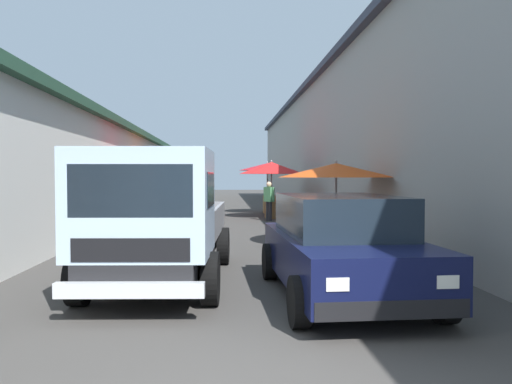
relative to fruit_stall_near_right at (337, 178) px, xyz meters
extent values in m
plane|color=#3D3A38|center=(4.97, 2.64, -1.69)|extent=(90.00, 90.00, 0.00)
cube|color=silver|center=(7.22, 9.92, 0.03)|extent=(49.50, 7.00, 3.44)
cube|color=#284C38|center=(7.22, 9.92, 1.87)|extent=(49.80, 7.50, 0.24)
cube|color=gray|center=(7.22, -4.63, 1.22)|extent=(49.50, 7.00, 5.82)
cube|color=#383D4C|center=(7.22, -4.63, 4.25)|extent=(49.80, 7.50, 0.24)
cylinder|color=#9E9EA3|center=(0.02, 0.03, -0.66)|extent=(0.06, 0.06, 2.05)
cone|color=#D84C14|center=(0.02, 0.03, 0.19)|extent=(2.86, 2.86, 0.35)
sphere|color=#9E9EA3|center=(0.02, 0.03, 0.40)|extent=(0.07, 0.07, 0.07)
cube|color=brown|center=(-0.15, -0.20, -1.29)|extent=(0.78, 0.67, 0.79)
sphere|color=orange|center=(-0.11, 0.01, -0.85)|extent=(0.09, 0.09, 0.09)
sphere|color=orange|center=(-0.35, -0.09, -0.85)|extent=(0.09, 0.09, 0.09)
sphere|color=orange|center=(0.03, -0.41, -0.79)|extent=(0.09, 0.09, 0.09)
sphere|color=orange|center=(-0.40, -0.42, -0.85)|extent=(0.09, 0.09, 0.09)
cylinder|color=#9E9EA3|center=(4.35, 5.22, -0.58)|extent=(0.06, 0.06, 2.21)
cone|color=red|center=(4.35, 5.22, 0.36)|extent=(2.11, 2.11, 0.34)
sphere|color=#9E9EA3|center=(4.35, 5.22, 0.57)|extent=(0.07, 0.07, 0.07)
cube|color=brown|center=(4.32, 5.13, -1.32)|extent=(0.77, 0.74, 0.73)
sphere|color=orange|center=(4.31, 5.37, -0.91)|extent=(0.09, 0.09, 0.09)
sphere|color=orange|center=(4.09, 4.93, -0.91)|extent=(0.09, 0.09, 0.09)
sphere|color=orange|center=(4.06, 5.13, -0.91)|extent=(0.09, 0.09, 0.09)
sphere|color=orange|center=(4.57, 5.06, -0.91)|extent=(0.09, 0.09, 0.09)
cylinder|color=#9E9EA3|center=(8.90, 5.17, -0.52)|extent=(0.06, 0.06, 2.34)
cone|color=#D84C14|center=(8.90, 5.17, 0.41)|extent=(2.56, 2.56, 0.48)
sphere|color=#9E9EA3|center=(8.90, 5.17, 0.69)|extent=(0.07, 0.07, 0.07)
cube|color=brown|center=(8.86, 5.17, -1.32)|extent=(0.86, 0.66, 0.74)
sphere|color=orange|center=(8.59, 5.16, -0.90)|extent=(0.09, 0.09, 0.09)
sphere|color=orange|center=(8.96, 5.39, -0.90)|extent=(0.09, 0.09, 0.09)
sphere|color=orange|center=(8.76, 5.24, -0.90)|extent=(0.09, 0.09, 0.09)
sphere|color=orange|center=(8.83, 5.01, -0.85)|extent=(0.09, 0.09, 0.09)
sphere|color=orange|center=(8.67, 5.12, -0.90)|extent=(0.09, 0.09, 0.09)
sphere|color=orange|center=(8.64, 4.98, -0.90)|extent=(0.09, 0.09, 0.09)
cylinder|color=#9E9EA3|center=(10.97, 0.76, -0.52)|extent=(0.06, 0.06, 2.33)
cone|color=red|center=(10.97, 0.76, 0.48)|extent=(2.68, 2.68, 0.34)
sphere|color=#9E9EA3|center=(10.97, 0.76, 0.69)|extent=(0.07, 0.07, 0.07)
cube|color=#9E7547|center=(10.89, 0.64, -1.28)|extent=(0.86, 0.59, 0.80)
sphere|color=orange|center=(10.81, 0.47, -0.84)|extent=(0.09, 0.09, 0.09)
sphere|color=orange|center=(10.60, 0.82, -0.84)|extent=(0.09, 0.09, 0.09)
sphere|color=orange|center=(10.72, 0.60, -0.84)|extent=(0.09, 0.09, 0.09)
sphere|color=orange|center=(11.11, 0.77, -0.84)|extent=(0.09, 0.09, 0.09)
cylinder|color=#9E9EA3|center=(8.31, 0.82, -0.53)|extent=(0.06, 0.06, 2.31)
cone|color=red|center=(8.31, 0.82, 0.38)|extent=(2.68, 2.68, 0.49)
sphere|color=#9E9EA3|center=(8.31, 0.82, 0.67)|extent=(0.07, 0.07, 0.07)
cube|color=brown|center=(8.13, 0.79, -1.33)|extent=(0.90, 0.58, 0.70)
sphere|color=orange|center=(8.29, 0.94, -0.94)|extent=(0.09, 0.09, 0.09)
sphere|color=orange|center=(8.36, 0.98, -0.94)|extent=(0.09, 0.09, 0.09)
sphere|color=orange|center=(8.10, 0.92, -0.94)|extent=(0.09, 0.09, 0.09)
sphere|color=orange|center=(7.93, 0.66, -0.94)|extent=(0.09, 0.09, 0.09)
sphere|color=orange|center=(8.34, 0.78, -0.88)|extent=(0.09, 0.09, 0.09)
sphere|color=orange|center=(7.99, 0.86, -0.94)|extent=(0.09, 0.09, 0.09)
cube|color=#0F1438|center=(-5.07, 1.12, -1.12)|extent=(3.96, 1.85, 0.64)
cube|color=#19232D|center=(-4.92, 1.12, -0.52)|extent=(2.39, 1.59, 0.56)
cube|color=black|center=(-6.98, 1.05, -1.34)|extent=(0.16, 1.65, 0.20)
cube|color=silver|center=(-6.98, 0.47, -1.06)|extent=(0.07, 0.24, 0.14)
cube|color=silver|center=(-7.02, 1.64, -1.06)|extent=(0.07, 0.24, 0.14)
cylinder|color=black|center=(-6.36, 0.21, -1.39)|extent=(0.61, 0.22, 0.60)
cylinder|color=black|center=(-6.42, 1.93, -1.39)|extent=(0.61, 0.22, 0.60)
cylinder|color=black|center=(-3.71, 0.31, -1.39)|extent=(0.61, 0.22, 0.60)
cylinder|color=black|center=(-3.77, 2.02, -1.39)|extent=(0.61, 0.22, 0.60)
cube|color=black|center=(-3.69, 3.75, -1.19)|extent=(4.87, 1.73, 0.36)
cube|color=#ADC6E0|center=(-5.32, 3.84, -0.31)|extent=(1.63, 1.83, 1.40)
cube|color=#19232D|center=(-6.06, 3.88, -0.13)|extent=(0.14, 1.47, 0.63)
cube|color=#19232D|center=(-5.32, 3.84, -0.13)|extent=(1.14, 1.83, 0.45)
cube|color=black|center=(-6.07, 3.88, -0.83)|extent=(0.14, 1.40, 0.28)
cube|color=silver|center=(-6.15, 3.88, -1.29)|extent=(0.21, 1.75, 0.18)
cube|color=gray|center=(-2.92, 2.89, -0.76)|extent=(3.16, 0.23, 0.50)
cube|color=gray|center=(-2.83, 4.53, -0.76)|extent=(3.16, 0.23, 0.50)
cube|color=gray|center=(-1.33, 3.62, -0.76)|extent=(0.15, 1.65, 0.50)
cylinder|color=black|center=(-5.37, 2.97, -1.33)|extent=(0.73, 0.26, 0.72)
cylinder|color=black|center=(-5.28, 4.71, -1.33)|extent=(0.73, 0.26, 0.72)
cylinder|color=black|center=(-2.30, 2.80, -1.33)|extent=(0.73, 0.26, 0.72)
cylinder|color=black|center=(-2.21, 4.55, -1.33)|extent=(0.73, 0.26, 0.72)
cylinder|color=#232328|center=(6.75, 1.02, -1.31)|extent=(0.14, 0.14, 0.75)
cylinder|color=#232328|center=(6.88, 1.10, -1.31)|extent=(0.14, 0.14, 0.75)
cube|color=#4C8C59|center=(6.81, 1.06, -0.66)|extent=(0.48, 0.40, 0.56)
sphere|color=tan|center=(6.81, 1.06, -0.27)|extent=(0.21, 0.21, 0.21)
cylinder|color=#4C8C59|center=(6.59, 0.92, -0.63)|extent=(0.08, 0.08, 0.51)
cylinder|color=#4C8C59|center=(7.04, 1.20, -0.63)|extent=(0.08, 0.08, 0.51)
cylinder|color=black|center=(6.97, 4.99, -1.47)|extent=(0.45, 0.18, 0.44)
cylinder|color=black|center=(5.75, 5.26, -1.47)|extent=(0.45, 0.20, 0.44)
cube|color=silver|center=(6.31, 5.14, -1.42)|extent=(0.94, 0.47, 0.08)
ellipsoid|color=black|center=(6.02, 5.20, -1.05)|extent=(0.60, 0.38, 0.20)
cube|color=silver|center=(6.92, 5.00, -1.02)|extent=(0.21, 0.34, 0.56)
cylinder|color=silver|center=(6.85, 5.02, -0.92)|extent=(0.28, 0.12, 0.68)
cylinder|color=black|center=(6.77, 5.03, -0.57)|extent=(0.54, 0.15, 0.04)
camera|label=1|loc=(-11.90, 2.79, 0.04)|focal=34.42mm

